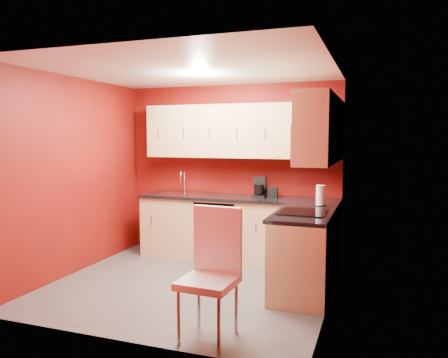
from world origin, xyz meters
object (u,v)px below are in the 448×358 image
Objects in this scene: sink at (180,191)px; napkin_holder at (273,192)px; paper_towel at (321,195)px; coffee_maker at (259,187)px; microwave at (315,145)px; dining_chair at (208,275)px.

napkin_holder is (1.39, 0.07, 0.04)m from sink.
coffee_maker is at bearing 151.53° from paper_towel.
microwave reaches higher than paper_towel.
sink is at bearing 154.40° from microwave.
paper_towel is at bearing 73.50° from dining_chair.
dining_chair is at bearing -89.72° from napkin_holder.
paper_towel is at bearing -34.00° from coffee_maker.
sink is 2.81m from dining_chair.
dining_chair is (0.20, -2.44, -0.49)m from coffee_maker.
microwave is at bearing -56.68° from napkin_holder.
coffee_maker is (-0.89, 1.04, -0.61)m from microwave.
sink is 1.86× the size of coffee_maker.
sink is at bearing 123.37° from dining_chair.
sink is 2.08× the size of paper_towel.
paper_towel is at bearing -36.08° from napkin_holder.
microwave reaches higher than napkin_holder.
coffee_maker is 0.20m from napkin_holder.
coffee_maker is 1.12× the size of paper_towel.
dining_chair reaches higher than napkin_holder.
napkin_holder is 0.88m from paper_towel.
paper_towel is (0.90, -0.49, -0.02)m from coffee_maker.
sink reaches higher than dining_chair.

